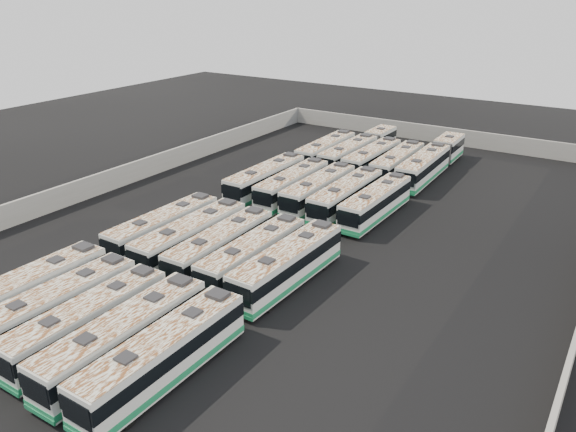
% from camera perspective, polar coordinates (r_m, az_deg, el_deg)
% --- Properties ---
extents(ground, '(140.00, 140.00, 0.00)m').
position_cam_1_polar(ground, '(47.79, 0.75, -2.08)').
color(ground, black).
rests_on(ground, ground).
extents(perimeter_wall, '(45.20, 73.20, 2.20)m').
position_cam_1_polar(perimeter_wall, '(47.34, 0.75, -0.87)').
color(perimeter_wall, gray).
rests_on(perimeter_wall, ground).
extents(bus_front_far_left, '(2.44, 11.20, 3.15)m').
position_cam_1_polar(bus_front_far_left, '(39.85, -25.07, -7.13)').
color(bus_front_far_left, '#BABCB6').
rests_on(bus_front_far_left, ground).
extents(bus_front_left, '(2.56, 10.95, 3.07)m').
position_cam_1_polar(bus_front_left, '(37.64, -22.48, -8.54)').
color(bus_front_left, '#BABCB6').
rests_on(bus_front_left, ground).
extents(bus_front_center, '(2.32, 10.80, 3.04)m').
position_cam_1_polar(bus_front_center, '(35.48, -19.66, -10.10)').
color(bus_front_center, '#BABCB6').
rests_on(bus_front_center, ground).
extents(bus_front_right, '(2.50, 11.33, 3.18)m').
position_cam_1_polar(bus_front_right, '(33.31, -16.28, -11.79)').
color(bus_front_right, '#BABCB6').
rests_on(bus_front_right, ground).
extents(bus_front_far_right, '(2.37, 11.16, 3.14)m').
position_cam_1_polar(bus_front_far_right, '(31.49, -12.54, -13.64)').
color(bus_front_far_right, '#BABCB6').
rests_on(bus_front_far_right, ground).
extents(bus_midfront_far_left, '(2.50, 10.92, 3.06)m').
position_cam_1_polar(bus_midfront_far_left, '(46.59, -12.53, -1.21)').
color(bus_midfront_far_left, '#BABCB6').
rests_on(bus_midfront_far_left, ground).
extents(bus_midfront_left, '(2.37, 11.17, 3.15)m').
position_cam_1_polar(bus_midfront_left, '(44.44, -9.83, -2.13)').
color(bus_midfront_left, '#BABCB6').
rests_on(bus_midfront_left, ground).
extents(bus_midfront_center, '(2.52, 10.90, 3.06)m').
position_cam_1_polar(bus_midfront_center, '(42.71, -6.87, -3.08)').
color(bus_midfront_center, '#BABCB6').
rests_on(bus_midfront_center, ground).
extents(bus_midfront_right, '(2.30, 10.82, 3.04)m').
position_cam_1_polar(bus_midfront_right, '(41.10, -3.57, -4.03)').
color(bus_midfront_right, '#BABCB6').
rests_on(bus_midfront_right, ground).
extents(bus_midfront_far_right, '(2.63, 11.26, 3.16)m').
position_cam_1_polar(bus_midfront_far_right, '(39.61, -0.06, -4.97)').
color(bus_midfront_far_right, '#BABCB6').
rests_on(bus_midfront_far_right, ground).
extents(bus_midback_far_left, '(2.39, 11.22, 3.16)m').
position_cam_1_polar(bus_midback_far_left, '(56.88, -2.30, 3.77)').
color(bus_midback_far_left, '#BABCB6').
rests_on(bus_midback_far_left, ground).
extents(bus_midback_left, '(2.55, 10.88, 3.05)m').
position_cam_1_polar(bus_midback_left, '(55.38, 0.44, 3.19)').
color(bus_midback_left, '#BABCB6').
rests_on(bus_midback_left, ground).
extents(bus_midback_center, '(2.34, 10.90, 3.07)m').
position_cam_1_polar(bus_midback_center, '(53.93, 3.12, 2.63)').
color(bus_midback_center, '#BABCB6').
rests_on(bus_midback_center, ground).
extents(bus_midback_right, '(2.36, 11.06, 3.11)m').
position_cam_1_polar(bus_midback_right, '(52.57, 5.91, 2.03)').
color(bus_midback_right, '#BABCB6').
rests_on(bus_midback_right, ground).
extents(bus_midback_far_right, '(2.45, 10.81, 3.03)m').
position_cam_1_polar(bus_midback_far_right, '(51.43, 8.89, 1.35)').
color(bus_midback_far_right, '#BABCB6').
rests_on(bus_midback_far_right, ground).
extents(bus_back_far_left, '(2.55, 11.04, 3.10)m').
position_cam_1_polar(bus_back_far_left, '(66.84, 3.87, 6.58)').
color(bus_back_far_left, '#BABCB6').
rests_on(bus_back_far_left, ground).
extents(bus_back_left, '(2.43, 16.78, 3.04)m').
position_cam_1_polar(bus_back_left, '(68.16, 7.27, 6.74)').
color(bus_back_left, '#BABCB6').
rests_on(bus_back_left, ground).
extents(bus_back_center, '(2.46, 10.89, 3.06)m').
position_cam_1_polar(bus_back_center, '(64.38, 8.51, 5.74)').
color(bus_back_center, '#BABCB6').
rests_on(bus_back_center, ground).
extents(bus_back_right, '(2.59, 10.95, 3.07)m').
position_cam_1_polar(bus_back_right, '(63.17, 11.04, 5.25)').
color(bus_back_right, '#BABCB6').
rests_on(bus_back_right, ground).
extents(bus_back_far_right, '(2.81, 17.56, 3.17)m').
position_cam_1_polar(bus_back_far_right, '(65.04, 14.42, 5.50)').
color(bus_back_far_right, '#BABCB6').
rests_on(bus_back_far_right, ground).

